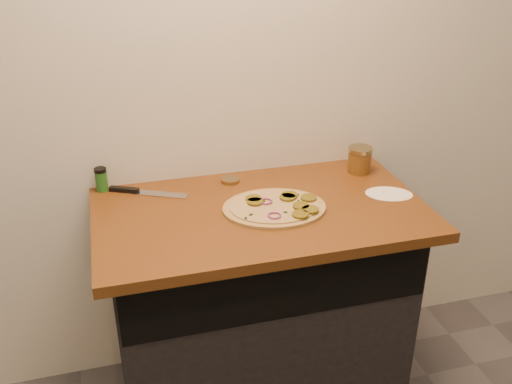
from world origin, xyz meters
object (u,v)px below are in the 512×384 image
object	(u,v)px
chefs_knife	(141,192)
salsa_jar	(360,160)
pizza	(276,207)
spice_shaker	(101,179)

from	to	relation	value
chefs_knife	salsa_jar	size ratio (longest dim) A/B	2.71
pizza	salsa_jar	bearing A→B (deg)	27.60
pizza	spice_shaker	bearing A→B (deg)	151.52
chefs_knife	spice_shaker	world-z (taller)	spice_shaker
pizza	salsa_jar	xyz separation A→B (m)	(0.43, 0.22, 0.05)
spice_shaker	salsa_jar	bearing A→B (deg)	-5.67
spice_shaker	pizza	bearing A→B (deg)	-28.48
spice_shaker	chefs_knife	bearing A→B (deg)	-24.63
pizza	salsa_jar	distance (m)	0.48
pizza	chefs_knife	xyz separation A→B (m)	(-0.46, 0.26, -0.00)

